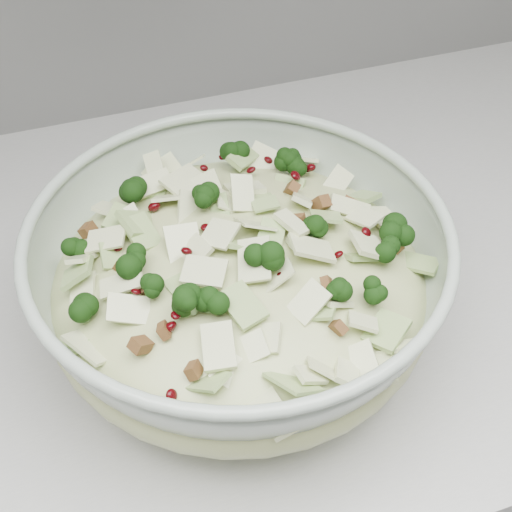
{
  "coord_description": "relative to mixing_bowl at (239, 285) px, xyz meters",
  "views": [
    {
      "loc": [
        -0.47,
        1.24,
        1.37
      ],
      "look_at": [
        -0.34,
        1.6,
        0.99
      ],
      "focal_mm": 50.0,
      "sensor_mm": 36.0,
      "label": 1
    }
  ],
  "objects": [
    {
      "name": "mixing_bowl",
      "position": [
        0.0,
        0.0,
        0.0
      ],
      "size": [
        0.36,
        0.36,
        0.13
      ],
      "rotation": [
        0.0,
        0.0,
        -0.15
      ],
      "color": "#A4B5A4",
      "rests_on": "counter"
    },
    {
      "name": "salad",
      "position": [
        0.0,
        0.0,
        0.02
      ],
      "size": [
        0.34,
        0.34,
        0.13
      ],
      "rotation": [
        0.0,
        0.0,
        0.18
      ],
      "color": "#B9C083",
      "rests_on": "mixing_bowl"
    },
    {
      "name": "counter",
      "position": [
        0.36,
        0.1,
        -0.52
      ],
      "size": [
        3.6,
        0.6,
        0.9
      ],
      "primitive_type": "cube",
      "color": "#B5B5B0",
      "rests_on": "floor"
    }
  ]
}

